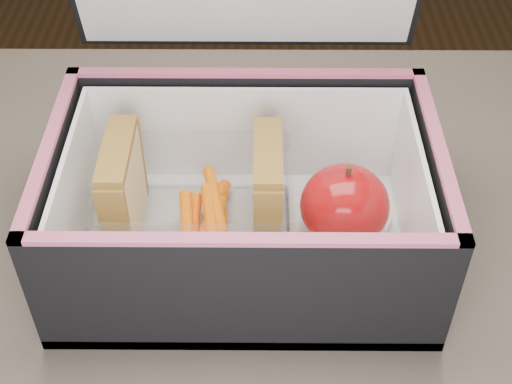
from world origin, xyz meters
TOP-DOWN VIEW (x-y plane):
  - kitchen_table at (0.00, 0.00)m, footprint 1.20×0.80m
  - lunch_bag at (-0.08, 0.06)m, footprint 0.32×0.27m
  - plastic_tub at (-0.12, 0.07)m, footprint 0.17×0.12m
  - sandwich_left at (-0.18, 0.07)m, footprint 0.02×0.09m
  - sandwich_right at (-0.06, 0.07)m, footprint 0.02×0.09m
  - carrot_sticks at (-0.11, 0.06)m, footprint 0.05×0.13m
  - paper_napkin at (0.01, 0.06)m, footprint 0.10×0.10m
  - red_apple at (0.01, 0.06)m, footprint 0.08×0.08m

SIDE VIEW (x-z plane):
  - kitchen_table at x=0.00m, z-range 0.28..1.03m
  - paper_napkin at x=0.01m, z-range 0.76..0.77m
  - carrot_sticks at x=-0.11m, z-range 0.77..0.80m
  - plastic_tub at x=-0.12m, z-range 0.76..0.83m
  - red_apple at x=0.01m, z-range 0.77..0.85m
  - sandwich_right at x=-0.06m, z-range 0.77..0.86m
  - sandwich_left at x=-0.18m, z-range 0.77..0.86m
  - lunch_bag at x=-0.08m, z-range 0.66..0.98m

